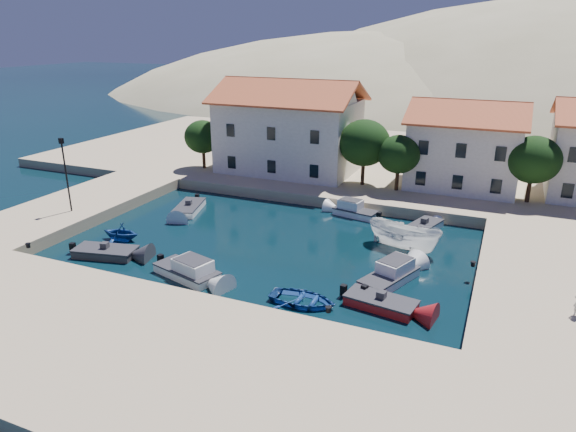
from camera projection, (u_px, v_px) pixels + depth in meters
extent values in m
plane|color=black|center=(196.00, 306.00, 30.39)|extent=(400.00, 400.00, 0.00)
cube|color=tan|center=(127.00, 354.00, 25.04)|extent=(52.00, 12.00, 1.00)
cube|color=tan|center=(572.00, 290.00, 31.22)|extent=(11.00, 20.00, 1.00)
cube|color=tan|center=(77.00, 207.00, 45.95)|extent=(8.00, 20.00, 1.00)
cube|color=tan|center=(382.00, 161.00, 62.31)|extent=(80.00, 36.00, 1.00)
ellipsoid|color=tan|center=(397.00, 173.00, 135.93)|extent=(198.00, 126.00, 72.00)
cube|color=beige|center=(289.00, 136.00, 55.22)|extent=(14.00, 9.00, 7.50)
pyramid|color=#AC4926|center=(289.00, 90.00, 53.57)|extent=(14.70, 9.45, 2.20)
cube|color=beige|center=(464.00, 153.00, 49.54)|extent=(10.00, 8.00, 6.50)
pyramid|color=#AC4926|center=(469.00, 110.00, 48.13)|extent=(10.50, 8.40, 1.80)
cylinder|color=#382314|center=(204.00, 157.00, 56.83)|extent=(0.36, 0.36, 2.50)
ellipsoid|color=black|center=(203.00, 137.00, 56.06)|extent=(4.00, 4.00, 3.60)
cylinder|color=#382314|center=(363.00, 170.00, 50.46)|extent=(0.36, 0.36, 3.00)
ellipsoid|color=black|center=(364.00, 143.00, 49.55)|extent=(5.00, 5.00, 4.50)
cylinder|color=#382314|center=(397.00, 177.00, 48.81)|extent=(0.36, 0.36, 2.50)
ellipsoid|color=black|center=(399.00, 154.00, 48.05)|extent=(4.00, 4.00, 3.60)
cylinder|color=#382314|center=(529.00, 187.00, 45.34)|extent=(0.36, 0.36, 2.75)
ellipsoid|color=black|center=(534.00, 160.00, 44.50)|extent=(4.60, 4.60, 4.14)
cylinder|color=black|center=(67.00, 177.00, 42.48)|extent=(0.14, 0.14, 6.00)
cube|color=black|center=(61.00, 141.00, 41.46)|extent=(0.35, 0.25, 0.45)
cylinder|color=black|center=(28.00, 246.00, 36.03)|extent=(0.36, 0.36, 0.30)
cylinder|color=black|center=(328.00, 310.00, 27.71)|extent=(0.36, 0.36, 0.30)
cylinder|color=black|center=(473.00, 264.00, 33.16)|extent=(0.36, 0.36, 0.30)
cube|color=#323237|center=(106.00, 253.00, 37.08)|extent=(4.66, 2.82, 0.90)
cube|color=#323237|center=(105.00, 249.00, 36.97)|extent=(4.77, 2.87, 0.10)
cube|color=#323237|center=(105.00, 246.00, 36.89)|extent=(0.60, 0.60, 0.50)
cube|color=white|center=(187.00, 273.00, 33.97)|extent=(4.94, 3.13, 0.90)
cube|color=#323237|center=(187.00, 268.00, 33.86)|extent=(5.06, 3.20, 0.10)
cube|color=white|center=(186.00, 263.00, 33.73)|extent=(2.79, 2.26, 0.90)
imported|color=navy|center=(303.00, 303.00, 30.66)|extent=(4.15, 3.00, 0.85)
cube|color=maroon|center=(381.00, 304.00, 30.15)|extent=(4.29, 2.40, 0.90)
cube|color=#323237|center=(381.00, 299.00, 30.04)|extent=(4.39, 2.45, 0.10)
cube|color=#323237|center=(381.00, 295.00, 29.96)|extent=(0.57, 0.57, 0.50)
cube|color=white|center=(389.00, 279.00, 33.15)|extent=(3.31, 4.88, 0.90)
cube|color=#323237|center=(389.00, 274.00, 33.04)|extent=(3.38, 4.99, 0.10)
cube|color=white|center=(390.00, 269.00, 32.91)|extent=(2.30, 2.79, 0.90)
imported|color=white|center=(403.00, 249.00, 38.37)|extent=(6.18, 3.67, 2.24)
cube|color=white|center=(424.00, 227.00, 41.92)|extent=(2.72, 3.97, 0.90)
cube|color=#323237|center=(424.00, 223.00, 41.81)|extent=(2.78, 4.06, 0.10)
cube|color=#323237|center=(425.00, 221.00, 41.73)|extent=(0.63, 0.63, 0.50)
imported|color=navy|center=(122.00, 240.00, 40.08)|extent=(3.26, 2.91, 1.57)
cube|color=white|center=(189.00, 208.00, 46.40)|extent=(3.05, 4.66, 0.90)
cube|color=#323237|center=(189.00, 205.00, 46.29)|extent=(3.11, 4.77, 0.10)
cube|color=#323237|center=(189.00, 203.00, 46.21)|extent=(0.62, 0.62, 0.50)
cube|color=white|center=(355.00, 213.00, 45.14)|extent=(4.00, 2.31, 0.90)
cube|color=#323237|center=(356.00, 210.00, 45.03)|extent=(4.09, 2.36, 0.10)
cube|color=white|center=(356.00, 206.00, 44.91)|extent=(2.22, 1.72, 0.90)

